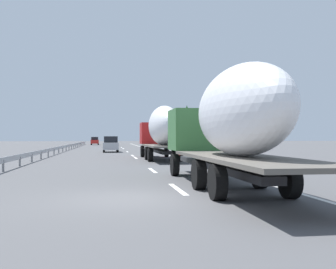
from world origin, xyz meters
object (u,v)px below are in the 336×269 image
(car_blue_sedan, at_px, (109,142))
(road_sign, at_px, (159,134))
(car_red_compact, at_px, (95,141))
(car_yellow_coupe, at_px, (110,140))
(truck_lead, at_px, (161,130))
(truck_trailing, at_px, (228,121))
(car_silver_hatch, at_px, (111,144))

(car_blue_sedan, distance_m, road_sign, 19.61)
(car_red_compact, xyz_separation_m, car_blue_sedan, (-19.29, -3.23, 0.03))
(car_blue_sedan, bearing_deg, car_yellow_coupe, -0.51)
(truck_lead, xyz_separation_m, car_blue_sedan, (44.22, 3.88, -1.44))
(truck_lead, distance_m, truck_trailing, 18.04)
(truck_lead, relative_size, car_silver_hatch, 2.92)
(truck_lead, xyz_separation_m, car_silver_hatch, (17.66, 3.84, -1.44))
(truck_lead, height_order, road_sign, truck_lead)
(truck_trailing, bearing_deg, car_red_compact, 4.98)
(car_red_compact, height_order, car_yellow_coupe, car_red_compact)
(car_red_compact, relative_size, car_yellow_coupe, 1.08)
(car_silver_hatch, bearing_deg, road_sign, -39.90)
(truck_trailing, bearing_deg, road_sign, -4.03)
(truck_trailing, bearing_deg, car_silver_hatch, 6.13)
(car_yellow_coupe, height_order, road_sign, road_sign)
(truck_lead, bearing_deg, car_blue_sedan, 5.02)
(truck_lead, xyz_separation_m, car_red_compact, (63.51, 7.11, -1.46))
(truck_trailing, relative_size, car_red_compact, 3.10)
(car_blue_sedan, bearing_deg, car_red_compact, 9.51)
(car_yellow_coupe, bearing_deg, truck_lead, -177.21)
(car_silver_hatch, height_order, car_yellow_coupe, car_silver_hatch)
(car_red_compact, relative_size, road_sign, 1.37)
(car_yellow_coupe, bearing_deg, car_blue_sedan, 179.49)
(car_silver_hatch, bearing_deg, car_blue_sedan, 0.10)
(car_silver_hatch, bearing_deg, car_red_compact, 4.09)
(truck_lead, relative_size, car_blue_sedan, 2.96)
(truck_trailing, xyz_separation_m, car_blue_sedan, (62.27, 3.88, -1.40))
(car_silver_hatch, height_order, road_sign, road_sign)
(truck_trailing, xyz_separation_m, car_red_compact, (81.55, 7.11, -1.43))
(car_silver_hatch, xyz_separation_m, car_yellow_coupe, (56.54, -0.22, -0.03))
(car_red_compact, bearing_deg, truck_lead, -173.61)
(car_red_compact, bearing_deg, car_blue_sedan, -170.49)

